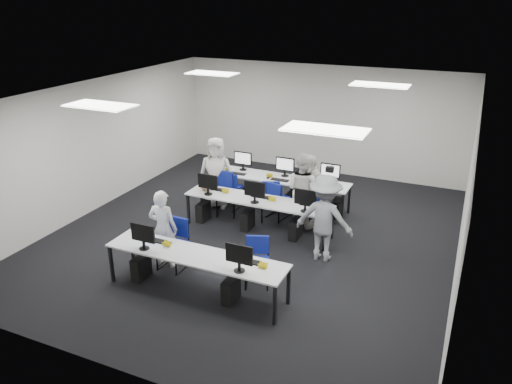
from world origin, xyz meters
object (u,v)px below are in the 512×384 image
at_px(chair_7, 316,210).
at_px(student_0, 163,229).
at_px(chair_0, 174,253).
at_px(chair_3, 271,208).
at_px(chair_1, 257,270).
at_px(chair_2, 227,202).
at_px(desk_mid, 258,202).
at_px(student_2, 216,173).
at_px(chair_6, 278,206).
at_px(chair_5, 230,195).
at_px(student_3, 309,190).
at_px(desk_front, 196,257).
at_px(chair_4, 313,215).
at_px(photographer, 324,218).
at_px(student_1, 303,189).

xyz_separation_m(chair_7, student_0, (-2.01, -2.99, 0.48)).
relative_size(chair_0, chair_3, 1.11).
distance_m(chair_1, chair_2, 3.07).
bearing_deg(desk_mid, student_2, 150.13).
bearing_deg(desk_mid, chair_6, 81.77).
bearing_deg(chair_5, student_3, 3.56).
bearing_deg(chair_2, chair_5, 92.19).
xyz_separation_m(desk_front, chair_4, (1.03, 3.24, -0.38)).
bearing_deg(student_2, chair_3, -23.66).
height_order(desk_mid, chair_3, chair_3).
height_order(chair_5, student_3, student_3).
bearing_deg(chair_3, chair_2, 166.01).
bearing_deg(chair_3, chair_4, -21.86).
distance_m(desk_front, photographer, 2.58).
bearing_deg(desk_front, chair_5, 107.96).
bearing_deg(chair_7, student_0, -127.87).
distance_m(chair_5, chair_6, 1.26).
distance_m(chair_0, chair_7, 3.50).
xyz_separation_m(desk_mid, chair_6, (0.12, 0.86, -0.41)).
distance_m(desk_front, chair_1, 1.14).
height_order(student_1, photographer, photographer).
relative_size(chair_1, photographer, 0.50).
height_order(desk_mid, chair_1, chair_1).
bearing_deg(chair_6, student_1, -0.37).
xyz_separation_m(chair_0, chair_3, (0.84, 2.69, -0.03)).
bearing_deg(chair_7, student_1, -138.92).
bearing_deg(chair_1, desk_front, -162.47).
xyz_separation_m(desk_mid, chair_1, (0.83, -1.93, -0.41)).
xyz_separation_m(desk_front, student_1, (0.75, 3.31, 0.14)).
height_order(chair_7, student_2, student_2).
xyz_separation_m(chair_4, student_1, (-0.28, 0.07, 0.52)).
height_order(student_0, photographer, photographer).
distance_m(chair_4, student_1, 0.59).
distance_m(chair_2, chair_4, 2.05).
distance_m(desk_mid, chair_4, 1.27).
bearing_deg(chair_5, desk_mid, -33.08).
distance_m(chair_4, photographer, 1.48).
relative_size(desk_mid, photographer, 1.87).
distance_m(chair_1, student_1, 2.70).
relative_size(chair_2, chair_5, 0.92).
relative_size(desk_mid, chair_4, 3.34).
relative_size(chair_0, student_2, 0.56).
xyz_separation_m(chair_4, student_2, (-2.47, 0.18, 0.55)).
distance_m(desk_front, chair_0, 1.06).
relative_size(chair_6, chair_7, 1.01).
distance_m(desk_mid, student_1, 1.04).
bearing_deg(photographer, chair_0, 30.55).
distance_m(chair_3, chair_5, 1.18).
relative_size(chair_0, student_0, 0.62).
distance_m(chair_3, chair_7, 1.02).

